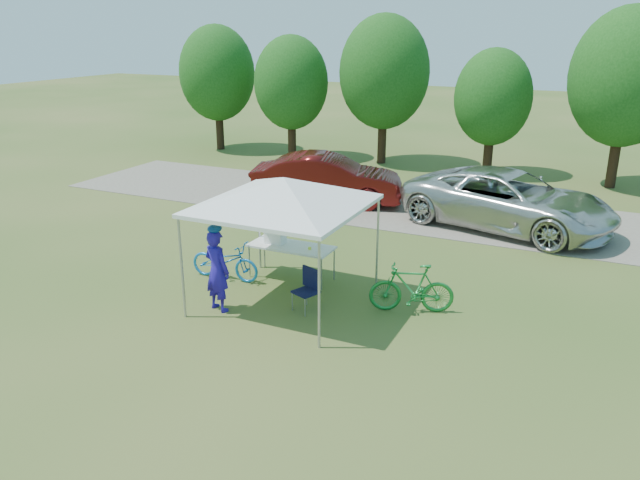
% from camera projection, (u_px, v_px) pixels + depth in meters
% --- Properties ---
extents(ground, '(100.00, 100.00, 0.00)m').
position_uv_depth(ground, '(286.00, 302.00, 13.33)').
color(ground, '#2D5119').
rests_on(ground, ground).
extents(gravel_strip, '(24.00, 5.00, 0.02)m').
position_uv_depth(gravel_strip, '(402.00, 208.00, 20.17)').
color(gravel_strip, gray).
rests_on(gravel_strip, ground).
extents(canopy, '(4.53, 4.53, 3.00)m').
position_uv_depth(canopy, '(283.00, 181.00, 12.46)').
color(canopy, '#A5A5AA').
rests_on(canopy, ground).
extents(treeline, '(24.89, 4.28, 6.30)m').
position_uv_depth(treeline, '(447.00, 81.00, 24.30)').
color(treeline, '#382314').
rests_on(treeline, ground).
extents(folding_table, '(1.96, 0.82, 0.81)m').
position_uv_depth(folding_table, '(291.00, 247.00, 14.33)').
color(folding_table, white).
rests_on(folding_table, ground).
extents(folding_chair, '(0.58, 0.61, 0.88)m').
position_uv_depth(folding_chair, '(308.00, 286.00, 12.84)').
color(folding_chair, black).
rests_on(folding_chair, ground).
extents(cooler, '(0.46, 0.31, 0.33)m').
position_uv_depth(cooler, '(275.00, 236.00, 14.43)').
color(cooler, white).
rests_on(cooler, folding_table).
extents(ice_cream_cup, '(0.07, 0.07, 0.06)m').
position_uv_depth(ice_cream_cup, '(310.00, 248.00, 14.07)').
color(ice_cream_cup, '#CFEA37').
rests_on(ice_cream_cup, folding_table).
extents(cyclist, '(0.72, 0.56, 1.74)m').
position_uv_depth(cyclist, '(217.00, 271.00, 12.69)').
color(cyclist, '#21139D').
rests_on(cyclist, ground).
extents(bike_blue, '(1.74, 0.68, 0.90)m').
position_uv_depth(bike_blue, '(225.00, 261.00, 14.40)').
color(bike_blue, blue).
rests_on(bike_blue, ground).
extents(bike_green, '(1.79, 1.06, 1.04)m').
position_uv_depth(bike_green, '(412.00, 288.00, 12.72)').
color(bike_green, '#1B7D32').
rests_on(bike_green, ground).
extents(minivan, '(6.48, 4.15, 1.66)m').
position_uv_depth(minivan, '(508.00, 200.00, 17.85)').
color(minivan, silver).
rests_on(minivan, gravel_strip).
extents(sedan, '(5.18, 3.08, 1.61)m').
position_uv_depth(sedan, '(327.00, 179.00, 20.40)').
color(sedan, '#520F0D').
rests_on(sedan, gravel_strip).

